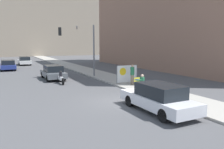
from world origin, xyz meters
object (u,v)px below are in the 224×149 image
object	(u,v)px
car_on_road_nearest	(53,72)
jogger_on_sidewalk	(132,74)
seated_protester	(143,82)
car_on_road_distant	(25,61)
protest_banner	(127,74)
traffic_light_pole	(81,41)
car_on_road_midblock	(8,65)
motorcycle_on_road	(61,78)
parked_car_curbside	(158,98)

from	to	relation	value
car_on_road_nearest	jogger_on_sidewalk	bearing A→B (deg)	-53.42
seated_protester	car_on_road_distant	xyz separation A→B (m)	(-5.65, 27.37, -0.04)
protest_banner	car_on_road_distant	xyz separation A→B (m)	(-6.15, 24.29, -0.24)
car_on_road_nearest	traffic_light_pole	bearing A→B (deg)	-3.10
protest_banner	car_on_road_midblock	xyz separation A→B (m)	(-8.96, 16.97, -0.26)
seated_protester	jogger_on_sidewalk	bearing A→B (deg)	65.50
traffic_light_pole	motorcycle_on_road	distance (m)	5.23
traffic_light_pole	car_on_road_distant	bearing A→B (deg)	102.32
jogger_on_sidewalk	motorcycle_on_road	size ratio (longest dim) A/B	0.79
seated_protester	traffic_light_pole	xyz separation A→B (m)	(-1.65, 9.02, 3.10)
parked_car_curbside	traffic_light_pole	bearing A→B (deg)	88.16
jogger_on_sidewalk	traffic_light_pole	world-z (taller)	traffic_light_pole
car_on_road_distant	protest_banner	bearing A→B (deg)	-75.79
car_on_road_distant	motorcycle_on_road	bearing A→B (deg)	-87.06
parked_car_curbside	car_on_road_nearest	distance (m)	13.82
seated_protester	car_on_road_distant	distance (m)	27.95
protest_banner	motorcycle_on_road	xyz separation A→B (m)	(-5.06, 3.17, -0.45)
seated_protester	car_on_road_distant	size ratio (longest dim) A/B	0.25
car_on_road_midblock	car_on_road_distant	distance (m)	7.84
seated_protester	traffic_light_pole	size ratio (longest dim) A/B	0.22
jogger_on_sidewalk	car_on_road_midblock	distance (m)	19.95
jogger_on_sidewalk	protest_banner	bearing A→B (deg)	-92.06
car_on_road_nearest	motorcycle_on_road	size ratio (longest dim) A/B	2.12
car_on_road_midblock	car_on_road_distant	size ratio (longest dim) A/B	0.94
jogger_on_sidewalk	seated_protester	bearing A→B (deg)	73.04
traffic_light_pole	parked_car_curbside	xyz separation A→B (m)	(-0.43, -13.42, -3.11)
traffic_light_pole	car_on_road_midblock	world-z (taller)	traffic_light_pole
seated_protester	car_on_road_midblock	bearing A→B (deg)	101.44
protest_banner	traffic_light_pole	distance (m)	6.94
jogger_on_sidewalk	parked_car_curbside	xyz separation A→B (m)	(-2.60, -6.65, -0.26)
protest_banner	jogger_on_sidewalk	bearing A→B (deg)	-88.18
jogger_on_sidewalk	car_on_road_distant	size ratio (longest dim) A/B	0.36
protest_banner	car_on_road_nearest	distance (m)	7.97
seated_protester	parked_car_curbside	world-z (taller)	parked_car_curbside
parked_car_curbside	car_on_road_nearest	bearing A→B (deg)	100.62
motorcycle_on_road	car_on_road_distant	bearing A→B (deg)	92.94
jogger_on_sidewalk	car_on_road_nearest	bearing A→B (deg)	-57.31
car_on_road_midblock	car_on_road_distant	xyz separation A→B (m)	(2.81, 7.31, 0.02)
car_on_road_midblock	motorcycle_on_road	distance (m)	14.35
parked_car_curbside	car_on_road_distant	xyz separation A→B (m)	(-3.58, 31.77, -0.02)
parked_car_curbside	car_on_road_nearest	xyz separation A→B (m)	(-2.55, 13.58, -0.03)
motorcycle_on_road	parked_car_curbside	bearing A→B (deg)	-76.83
seated_protester	traffic_light_pole	distance (m)	9.68
traffic_light_pole	car_on_road_distant	distance (m)	19.04
car_on_road_distant	car_on_road_nearest	bearing A→B (deg)	-86.76
protest_banner	car_on_road_distant	size ratio (longest dim) A/B	0.44
traffic_light_pole	car_on_road_nearest	world-z (taller)	traffic_light_pole
traffic_light_pole	motorcycle_on_road	xyz separation A→B (m)	(-2.92, -2.77, -3.34)
seated_protester	protest_banner	xyz separation A→B (m)	(0.50, 3.08, 0.21)
parked_car_curbside	protest_banner	bearing A→B (deg)	71.02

